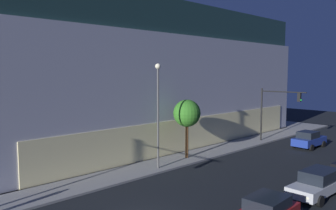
{
  "coord_description": "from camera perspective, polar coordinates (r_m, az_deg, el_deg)",
  "views": [
    {
      "loc": [
        -10.37,
        -12.67,
        7.75
      ],
      "look_at": [
        6.89,
        5.07,
        5.38
      ],
      "focal_mm": 36.52,
      "sensor_mm": 36.0,
      "label": 1
    }
  ],
  "objects": [
    {
      "name": "street_lamp_sidewalk",
      "position": [
        26.78,
        -1.68,
        0.27
      ],
      "size": [
        0.44,
        0.44,
        8.3
      ],
      "color": "#4B4B4B",
      "rests_on": "sidewalk_corner"
    },
    {
      "name": "sidewalk_tree",
      "position": [
        30.26,
        3.18,
        -1.45
      ],
      "size": [
        2.43,
        2.43,
        5.22
      ],
      "color": "brown",
      "rests_on": "sidewalk_corner"
    },
    {
      "name": "modern_building",
      "position": [
        45.85,
        -10.61,
        4.68
      ],
      "size": [
        38.82,
        32.33,
        14.55
      ],
      "color": "#4C4C51",
      "rests_on": "ground"
    },
    {
      "name": "car_blue",
      "position": [
        38.25,
        22.45,
        -5.34
      ],
      "size": [
        4.29,
        2.19,
        1.72
      ],
      "color": "navy",
      "rests_on": "ground"
    },
    {
      "name": "car_silver",
      "position": [
        23.83,
        23.68,
        -11.83
      ],
      "size": [
        4.74,
        2.16,
        1.65
      ],
      "color": "#B7BABF",
      "rests_on": "ground"
    },
    {
      "name": "traffic_light_far_corner",
      "position": [
        38.82,
        17.5,
        -0.09
      ],
      "size": [
        0.54,
        4.99,
        5.85
      ],
      "color": "black",
      "rests_on": "sidewalk_corner"
    }
  ]
}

